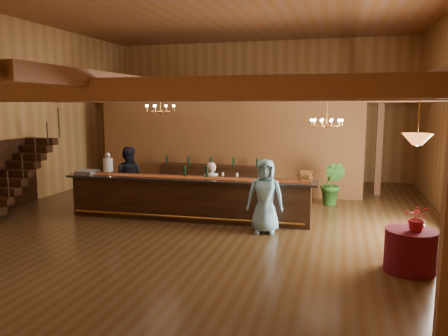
% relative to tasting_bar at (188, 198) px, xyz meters
% --- Properties ---
extents(floor, '(14.00, 14.00, 0.00)m').
position_rel_tasting_bar_xyz_m(floor, '(0.54, 0.11, -0.56)').
color(floor, '#4F381F').
rests_on(floor, ground).
extents(ceiling, '(14.00, 14.00, 0.00)m').
position_rel_tasting_bar_xyz_m(ceiling, '(0.54, 0.11, 4.94)').
color(ceiling, brown).
rests_on(ceiling, wall_back).
extents(wall_back, '(12.00, 0.10, 5.50)m').
position_rel_tasting_bar_xyz_m(wall_back, '(0.54, 7.11, 2.19)').
color(wall_back, '#B7814C').
rests_on(wall_back, floor).
extents(wall_front, '(12.00, 0.10, 5.50)m').
position_rel_tasting_bar_xyz_m(wall_front, '(0.54, -6.89, 2.19)').
color(wall_front, '#B7814C').
rests_on(wall_front, floor).
extents(wall_left, '(0.10, 14.00, 5.50)m').
position_rel_tasting_bar_xyz_m(wall_left, '(-5.46, 0.11, 2.19)').
color(wall_left, '#B7814C').
rests_on(wall_left, floor).
extents(beam_grid, '(11.90, 13.90, 0.39)m').
position_rel_tasting_bar_xyz_m(beam_grid, '(0.54, 0.61, 2.68)').
color(beam_grid, brown).
rests_on(beam_grid, wall_left).
extents(support_posts, '(9.20, 10.20, 3.20)m').
position_rel_tasting_bar_xyz_m(support_posts, '(0.54, -0.39, 1.04)').
color(support_posts, brown).
rests_on(support_posts, floor).
extents(partition_wall, '(9.00, 0.18, 3.10)m').
position_rel_tasting_bar_xyz_m(partition_wall, '(0.04, 3.61, 0.99)').
color(partition_wall, brown).
rests_on(partition_wall, floor).
extents(staircase, '(1.00, 2.80, 2.00)m').
position_rel_tasting_bar_xyz_m(staircase, '(-4.91, -0.63, 0.44)').
color(staircase, '#371E10').
rests_on(staircase, floor).
extents(backroom_boxes, '(4.10, 0.60, 1.10)m').
position_rel_tasting_bar_xyz_m(backroom_boxes, '(0.25, 5.61, -0.03)').
color(backroom_boxes, '#371E10').
rests_on(backroom_boxes, floor).
extents(tasting_bar, '(6.66, 1.08, 1.12)m').
position_rel_tasting_bar_xyz_m(tasting_bar, '(0.00, 0.00, 0.00)').
color(tasting_bar, '#371E10').
rests_on(tasting_bar, floor).
extents(beverage_dispenser, '(0.26, 0.26, 0.60)m').
position_rel_tasting_bar_xyz_m(beverage_dispenser, '(-2.31, -0.03, 0.83)').
color(beverage_dispenser, silver).
rests_on(beverage_dispenser, tasting_bar).
extents(glass_rack_tray, '(0.50, 0.50, 0.10)m').
position_rel_tasting_bar_xyz_m(glass_rack_tray, '(-2.88, -0.15, 0.59)').
color(glass_rack_tray, gray).
rests_on(glass_rack_tray, tasting_bar).
extents(raffle_drum, '(0.34, 0.24, 0.30)m').
position_rel_tasting_bar_xyz_m(raffle_drum, '(3.00, 0.05, 0.72)').
color(raffle_drum, brown).
rests_on(raffle_drum, tasting_bar).
extents(bar_bottle_0, '(0.07, 0.07, 0.30)m').
position_rel_tasting_bar_xyz_m(bar_bottle_0, '(-0.14, 0.12, 0.69)').
color(bar_bottle_0, black).
rests_on(bar_bottle_0, tasting_bar).
extents(bar_bottle_1, '(0.07, 0.07, 0.30)m').
position_rel_tasting_bar_xyz_m(bar_bottle_1, '(0.46, 0.14, 0.69)').
color(bar_bottle_1, black).
rests_on(bar_bottle_1, tasting_bar).
extents(backbar_shelf, '(3.54, 0.74, 0.99)m').
position_rel_tasting_bar_xyz_m(backbar_shelf, '(-0.33, 3.15, -0.07)').
color(backbar_shelf, '#371E10').
rests_on(backbar_shelf, floor).
extents(round_table, '(0.90, 0.90, 0.78)m').
position_rel_tasting_bar_xyz_m(round_table, '(5.09, -2.42, -0.17)').
color(round_table, '#511524').
rests_on(round_table, floor).
extents(chandelier_left, '(0.80, 0.80, 0.45)m').
position_rel_tasting_bar_xyz_m(chandelier_left, '(-0.85, 0.26, 2.34)').
color(chandelier_left, '#BC8032').
rests_on(chandelier_left, beam_grid).
extents(chandelier_right, '(0.80, 0.80, 0.81)m').
position_rel_tasting_bar_xyz_m(chandelier_right, '(3.44, 0.88, 1.99)').
color(chandelier_right, '#BC8032').
rests_on(chandelier_right, beam_grid).
extents(pendant_lamp, '(0.52, 0.52, 0.90)m').
position_rel_tasting_bar_xyz_m(pendant_lamp, '(5.09, -2.42, 1.84)').
color(pendant_lamp, '#BC8032').
rests_on(pendant_lamp, beam_grid).
extents(bartender, '(0.59, 0.44, 1.45)m').
position_rel_tasting_bar_xyz_m(bartender, '(0.44, 0.63, 0.16)').
color(bartender, white).
rests_on(bartender, floor).
extents(staff_second, '(0.97, 0.80, 1.81)m').
position_rel_tasting_bar_xyz_m(staff_second, '(-2.07, 0.66, 0.34)').
color(staff_second, black).
rests_on(staff_second, floor).
extents(guest, '(0.90, 0.62, 1.74)m').
position_rel_tasting_bar_xyz_m(guest, '(2.15, -0.69, 0.31)').
color(guest, '#7DBEDE').
rests_on(guest, floor).
extents(floor_plant, '(0.87, 0.78, 1.31)m').
position_rel_tasting_bar_xyz_m(floor_plant, '(3.62, 2.62, 0.09)').
color(floor_plant, '#265A1B').
rests_on(floor_plant, floor).
extents(table_flowers, '(0.51, 0.46, 0.48)m').
position_rel_tasting_bar_xyz_m(table_flowers, '(5.17, -2.49, 0.45)').
color(table_flowers, '#A81925').
rests_on(table_flowers, round_table).
extents(table_vase, '(0.21, 0.21, 0.33)m').
position_rel_tasting_bar_xyz_m(table_vase, '(5.21, -2.40, 0.38)').
color(table_vase, '#BC8032').
rests_on(table_vase, round_table).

